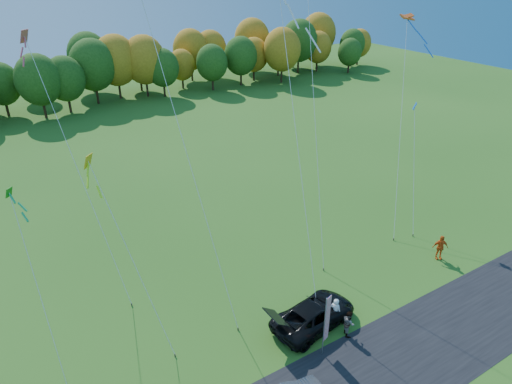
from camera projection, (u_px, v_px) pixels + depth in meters
ground at (310, 337)px, 26.78m from camera, size 160.00×160.00×0.00m
tree_line at (84, 108)px, 68.41m from camera, size 116.00×12.00×10.00m
black_suv at (314, 314)px, 27.39m from camera, size 5.90×3.36×1.55m
person_tailgate_a at (335, 311)px, 27.38m from camera, size 0.69×0.81×1.88m
person_tailgate_b at (349, 323)px, 26.67m from camera, size 0.91×1.00×1.67m
person_east at (440, 247)px, 33.44m from camera, size 1.23×0.99×1.95m
feather_flag at (327, 319)px, 24.71m from camera, size 0.51×0.22×3.97m
kite_delta_blue at (159, 57)px, 23.99m from camera, size 4.05×12.03×31.03m
kite_parafoil_orange at (312, 68)px, 31.72m from camera, size 6.23×11.27×26.49m
kite_delta_red at (298, 142)px, 27.75m from camera, size 3.48×9.33×20.17m
kite_parafoil_rainbow at (401, 124)px, 36.90m from camera, size 8.34×8.11×16.18m
kite_diamond_yellow at (133, 261)px, 24.25m from camera, size 2.58×5.17×11.41m
kite_diamond_green at (35, 279)px, 23.04m from camera, size 0.89×5.06×9.98m
kite_diamond_pink at (80, 175)px, 27.98m from camera, size 2.70×8.24×16.55m
kite_diamond_blue_low at (414, 170)px, 36.65m from camera, size 3.32×4.59×9.83m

